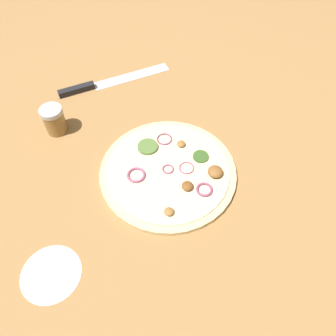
% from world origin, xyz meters
% --- Properties ---
extents(ground_plane, '(3.00, 3.00, 0.00)m').
position_xyz_m(ground_plane, '(0.00, 0.00, 0.00)').
color(ground_plane, '#9E703F').
extents(pizza, '(0.33, 0.33, 0.03)m').
position_xyz_m(pizza, '(0.00, 0.00, 0.01)').
color(pizza, beige).
rests_on(pizza, ground_plane).
extents(knife, '(0.04, 0.35, 0.02)m').
position_xyz_m(knife, '(-0.38, -0.05, 0.01)').
color(knife, silver).
rests_on(knife, ground_plane).
extents(spice_jar, '(0.06, 0.06, 0.08)m').
position_xyz_m(spice_jar, '(-0.25, -0.21, 0.04)').
color(spice_jar, olive).
rests_on(spice_jar, ground_plane).
extents(flour_patch, '(0.12, 0.12, 0.00)m').
position_xyz_m(flour_patch, '(0.12, -0.31, 0.00)').
color(flour_patch, white).
rests_on(flour_patch, ground_plane).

